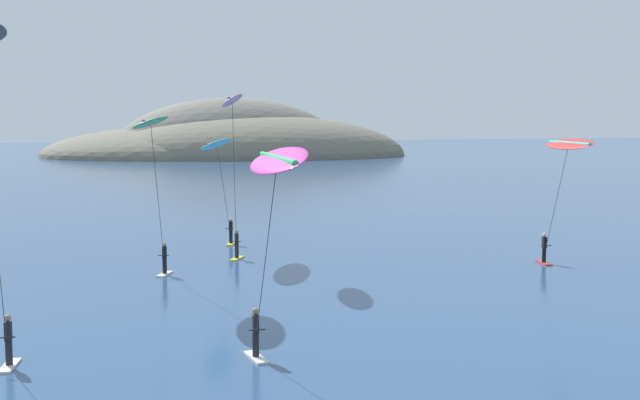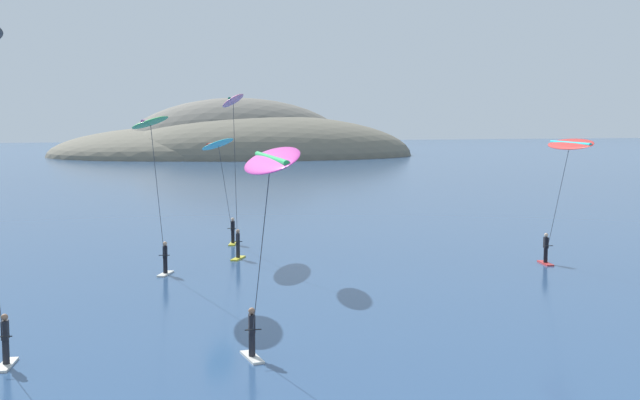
% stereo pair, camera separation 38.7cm
% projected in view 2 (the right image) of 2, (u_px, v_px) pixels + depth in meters
% --- Properties ---
extents(headland_island, '(81.01, 59.65, 26.20)m').
position_uv_depth(headland_island, '(235.00, 156.00, 181.85)').
color(headland_island, '#6B6656').
rests_on(headland_island, ground).
extents(kitesurfer_red, '(2.62, 6.74, 7.01)m').
position_uv_depth(kitesurfer_red, '(567.00, 154.00, 40.56)').
color(kitesurfer_red, red).
rests_on(kitesurfer_red, ground).
extents(kitesurfer_green, '(2.89, 7.27, 8.12)m').
position_uv_depth(kitesurfer_green, '(152.00, 135.00, 36.51)').
color(kitesurfer_green, silver).
rests_on(kitesurfer_green, ground).
extents(kitesurfer_pink, '(2.41, 5.05, 9.33)m').
position_uv_depth(kitesurfer_pink, '(234.00, 117.00, 42.92)').
color(kitesurfer_pink, yellow).
rests_on(kitesurfer_pink, ground).
extents(kitesurfer_magenta, '(2.00, 8.47, 7.20)m').
position_uv_depth(kitesurfer_magenta, '(269.00, 176.00, 21.59)').
color(kitesurfer_magenta, silver).
rests_on(kitesurfer_magenta, ground).
extents(kitesurfer_cyan, '(3.83, 7.60, 6.91)m').
position_uv_depth(kitesurfer_cyan, '(219.00, 151.00, 46.70)').
color(kitesurfer_cyan, yellow).
rests_on(kitesurfer_cyan, ground).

